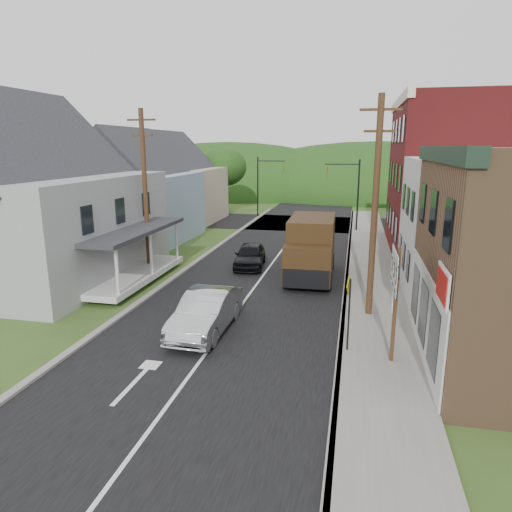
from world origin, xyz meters
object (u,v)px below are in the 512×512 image
Objects in this scene: silver_sedan at (206,312)px; dark_sedan at (250,256)px; route_sign_cluster at (395,289)px; delivery_van at (311,248)px; warning_sign at (349,302)px.

silver_sedan is 9.89m from dark_sedan.
route_sign_cluster is (6.79, -1.32, 1.83)m from silver_sedan.
silver_sedan is 0.81× the size of delivery_van.
delivery_van is 9.44m from warning_sign.
silver_sedan is at bearing -93.24° from dark_sedan.
route_sign_cluster is (3.59, -9.69, 0.96)m from delivery_van.
silver_sedan is 5.55m from warning_sign.
dark_sedan is at bearing 156.99° from delivery_van.
silver_sedan is 9.01m from delivery_van.
dark_sedan is 4.15m from delivery_van.
warning_sign is (-1.42, 0.51, -0.73)m from route_sign_cluster.
silver_sedan reaches higher than dark_sedan.
route_sign_cluster is 1.67m from warning_sign.
dark_sedan is at bearing 128.08° from warning_sign.
dark_sedan is 12.28m from warning_sign.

